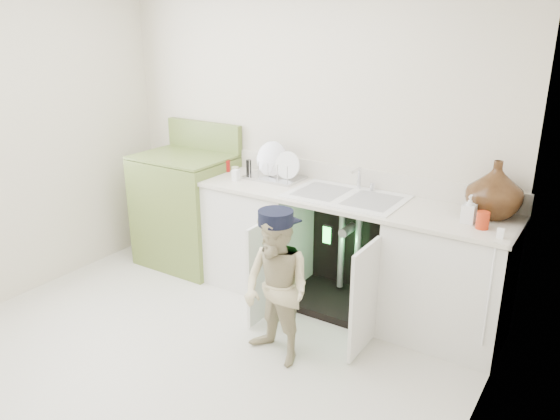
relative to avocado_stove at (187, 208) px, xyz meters
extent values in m
plane|color=beige|center=(1.02, -1.18, -0.52)|extent=(3.50, 3.50, 0.00)
cube|color=beige|center=(1.02, 0.32, 0.73)|extent=(3.50, 2.50, 0.02)
cube|color=beige|center=(-0.73, -1.18, 0.73)|extent=(2.50, 3.00, 0.02)
cube|color=beige|center=(2.77, -1.18, 0.73)|extent=(2.50, 3.00, 0.02)
cube|color=silver|center=(0.77, 0.02, -0.09)|extent=(0.80, 0.60, 0.86)
cube|color=silver|center=(2.37, 0.02, -0.09)|extent=(0.80, 0.60, 0.86)
cube|color=black|center=(1.57, 0.29, -0.09)|extent=(0.80, 0.06, 0.86)
cube|color=black|center=(1.57, 0.02, -0.49)|extent=(0.80, 0.60, 0.06)
cylinder|color=gray|center=(1.50, 0.12, -0.07)|extent=(0.05, 0.05, 0.70)
cylinder|color=gray|center=(1.64, 0.12, -0.07)|extent=(0.05, 0.05, 0.70)
cylinder|color=gray|center=(1.57, 0.07, 0.10)|extent=(0.07, 0.18, 0.07)
cube|color=silver|center=(1.17, -0.48, -0.12)|extent=(0.03, 0.40, 0.76)
cube|color=silver|center=(1.97, -0.48, -0.12)|extent=(0.02, 0.40, 0.76)
cube|color=silver|center=(1.57, 0.02, 0.36)|extent=(2.44, 0.64, 0.03)
cube|color=silver|center=(1.57, 0.31, 0.45)|extent=(2.44, 0.02, 0.15)
cube|color=white|center=(1.57, 0.02, 0.37)|extent=(0.85, 0.55, 0.02)
cube|color=gray|center=(1.36, 0.02, 0.38)|extent=(0.34, 0.40, 0.01)
cube|color=gray|center=(1.77, 0.02, 0.38)|extent=(0.34, 0.40, 0.01)
cylinder|color=silver|center=(1.57, 0.24, 0.47)|extent=(0.03, 0.03, 0.17)
cylinder|color=silver|center=(1.57, 0.18, 0.54)|extent=(0.02, 0.14, 0.02)
cylinder|color=silver|center=(1.68, 0.24, 0.42)|extent=(0.04, 0.04, 0.06)
cylinder|color=white|center=(2.70, -0.29, 0.03)|extent=(0.01, 0.01, 0.70)
cube|color=white|center=(2.70, -0.20, 0.41)|extent=(0.04, 0.02, 0.06)
cube|color=silver|center=(0.86, 0.14, 0.39)|extent=(0.46, 0.30, 0.02)
cylinder|color=silver|center=(0.82, 0.16, 0.47)|extent=(0.28, 0.10, 0.27)
cylinder|color=white|center=(0.98, 0.14, 0.46)|extent=(0.22, 0.06, 0.22)
cylinder|color=silver|center=(0.68, 0.04, 0.47)|extent=(0.01, 0.01, 0.13)
cylinder|color=silver|center=(0.77, 0.04, 0.47)|extent=(0.01, 0.01, 0.13)
cylinder|color=silver|center=(0.86, 0.04, 0.47)|extent=(0.01, 0.01, 0.13)
cylinder|color=silver|center=(0.95, 0.04, 0.47)|extent=(0.01, 0.01, 0.13)
cylinder|color=silver|center=(1.04, 0.04, 0.47)|extent=(0.01, 0.01, 0.13)
imported|color=#472214|center=(2.57, 0.16, 0.57)|extent=(0.36, 0.36, 0.38)
imported|color=#F13D0C|center=(2.54, 0.12, 0.50)|extent=(0.09, 0.09, 0.24)
imported|color=white|center=(2.47, -0.04, 0.47)|extent=(0.08, 0.08, 0.18)
cylinder|color=#B72C0F|center=(2.57, -0.10, 0.43)|extent=(0.08, 0.08, 0.11)
cylinder|color=#A1120D|center=(0.40, 0.10, 0.43)|extent=(0.05, 0.05, 0.10)
cylinder|color=tan|center=(0.55, 0.02, 0.42)|extent=(0.06, 0.06, 0.08)
cylinder|color=black|center=(0.60, 0.14, 0.44)|extent=(0.04, 0.04, 0.12)
cube|color=white|center=(0.63, -0.08, 0.42)|extent=(0.05, 0.05, 0.09)
cube|color=olive|center=(0.00, -0.01, -0.03)|extent=(0.81, 0.65, 0.99)
cube|color=olive|center=(0.00, -0.01, 0.48)|extent=(0.81, 0.65, 0.02)
cube|color=olive|center=(0.00, 0.28, 0.61)|extent=(0.81, 0.06, 0.26)
cylinder|color=black|center=(-0.20, -0.17, 0.47)|extent=(0.18, 0.18, 0.02)
cylinder|color=silver|center=(-0.20, -0.17, 0.49)|extent=(0.21, 0.21, 0.01)
cylinder|color=black|center=(-0.20, 0.15, 0.47)|extent=(0.18, 0.18, 0.02)
cylinder|color=silver|center=(-0.20, 0.15, 0.49)|extent=(0.21, 0.21, 0.01)
cylinder|color=black|center=(0.20, -0.17, 0.47)|extent=(0.18, 0.18, 0.02)
cylinder|color=silver|center=(0.20, -0.17, 0.49)|extent=(0.21, 0.21, 0.01)
cylinder|color=black|center=(0.20, 0.15, 0.47)|extent=(0.18, 0.18, 0.02)
cylinder|color=silver|center=(0.20, 0.15, 0.49)|extent=(0.21, 0.21, 0.01)
imported|color=beige|center=(1.53, -0.86, -0.01)|extent=(0.58, 0.50, 1.02)
cylinder|color=black|center=(1.53, -0.86, 0.47)|extent=(0.27, 0.27, 0.09)
cube|color=black|center=(1.55, -0.76, 0.43)|extent=(0.19, 0.13, 0.01)
cube|color=black|center=(1.60, -0.32, 0.20)|extent=(0.07, 0.01, 0.14)
cube|color=#26F23F|center=(1.60, -0.33, 0.20)|extent=(0.06, 0.00, 0.12)
camera|label=1|loc=(3.23, -3.46, 1.63)|focal=35.00mm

